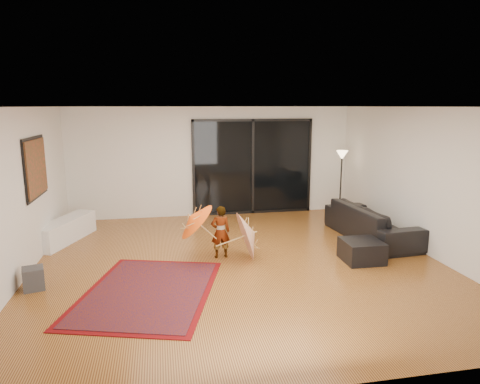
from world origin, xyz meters
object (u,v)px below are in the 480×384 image
object	(u,v)px
sofa	(371,222)
ottoman	(362,251)
media_console	(66,230)
child	(220,232)

from	to	relation	value
sofa	ottoman	bearing A→B (deg)	141.77
sofa	media_console	bearing A→B (deg)	76.30
media_console	ottoman	bearing A→B (deg)	-0.59
media_console	child	bearing A→B (deg)	-5.67
child	sofa	bearing A→B (deg)	-173.91
media_console	ottoman	size ratio (longest dim) A/B	2.51
sofa	child	bearing A→B (deg)	94.74
sofa	ottoman	size ratio (longest dim) A/B	3.60
sofa	child	distance (m)	3.28
sofa	ottoman	distance (m)	1.45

